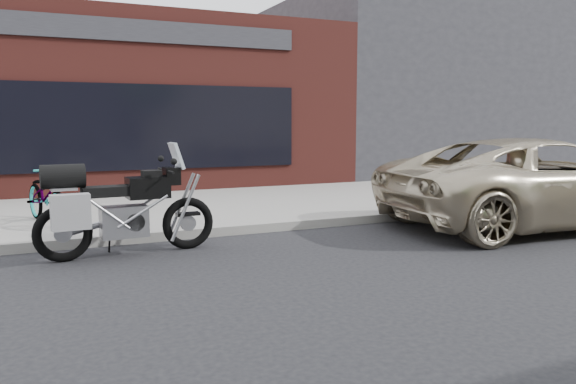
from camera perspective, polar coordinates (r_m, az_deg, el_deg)
name	(u,v)px	position (r m, az deg, el deg)	size (l,w,h in m)	color
ground	(387,308)	(5.76, 10.04, -11.52)	(120.00, 120.00, 0.00)	black
near_sidewalk	(200,205)	(12.04, -8.91, -1.30)	(44.00, 6.00, 0.15)	gray
storefront	(75,108)	(18.52, -20.86, 8.01)	(14.00, 10.07, 4.50)	maroon
neighbour_building	(401,91)	(22.69, 11.42, 10.00)	(10.00, 10.00, 6.00)	#27262B
motorcycle	(116,208)	(7.95, -17.08, -1.58)	(2.45, 0.88, 1.55)	black
minivan	(538,183)	(10.71, 24.08, 0.88)	(2.57, 5.57, 1.55)	#BDAF93
bicycle_front	(47,195)	(10.06, -23.32, -0.30)	(0.63, 1.81, 0.95)	gray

